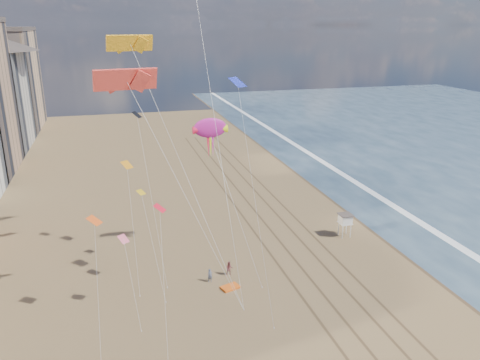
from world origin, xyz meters
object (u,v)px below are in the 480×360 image
Objects in this scene: lifeguard_stand at (345,219)px; kite_flyer_b at (229,268)px; show_kite at (210,128)px; grounded_kite at (230,287)px; kite_flyer_a at (210,275)px.

lifeguard_stand reaches higher than kite_flyer_b.
show_kite reaches higher than kite_flyer_b.
lifeguard_stand is 18.80m from kite_flyer_b.
grounded_kite is 2.74m from kite_flyer_a.
kite_flyer_b reaches higher than kite_flyer_a.
kite_flyer_a is (-20.19, -6.82, -1.69)m from lifeguard_stand.
kite_flyer_b is (0.44, -7.00, -14.98)m from show_kite.
kite_flyer_a is (-2.01, -7.83, -15.05)m from show_kite.
grounded_kite is 1.15× the size of kite_flyer_b.
kite_flyer_b reaches higher than grounded_kite.
kite_flyer_b is at bearing -86.42° from show_kite.
kite_flyer_b is at bearing 59.33° from grounded_kite.
show_kite is at bearing 176.83° from lifeguard_stand.
lifeguard_stand is at bearing 7.36° from grounded_kite.
kite_flyer_a is at bearing -161.34° from lifeguard_stand.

